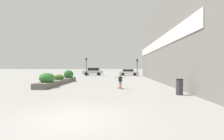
{
  "coord_description": "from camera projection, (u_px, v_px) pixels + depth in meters",
  "views": [
    {
      "loc": [
        1.67,
        -6.15,
        1.86
      ],
      "look_at": [
        0.61,
        20.47,
        1.4
      ],
      "focal_mm": 28.0,
      "sensor_mm": 36.0,
      "label": 1
    }
  ],
  "objects": [
    {
      "name": "skateboarder",
      "position": [
        120.0,
        80.0,
        14.91
      ],
      "size": [
        0.97,
        0.57,
        1.15
      ],
      "rotation": [
        0.0,
        0.0,
        0.5
      ],
      "color": "tan",
      "rests_on": "skateboard"
    },
    {
      "name": "traffic_light_left",
      "position": [
        86.0,
        64.0,
        33.41
      ],
      "size": [
        0.28,
        0.3,
        3.62
      ],
      "color": "black",
      "rests_on": "ground_plane"
    },
    {
      "name": "skateboard",
      "position": [
        120.0,
        88.0,
        14.92
      ],
      "size": [
        0.53,
        0.77,
        0.1
      ],
      "rotation": [
        0.0,
        0.0,
        0.5
      ],
      "color": "maroon",
      "rests_on": "ground_plane"
    },
    {
      "name": "car_leftmost",
      "position": [
        93.0,
        71.0,
        39.22
      ],
      "size": [
        4.47,
        1.92,
        1.68
      ],
      "rotation": [
        0.0,
        0.0,
        1.57
      ],
      "color": "#BCBCC1",
      "rests_on": "ground_plane"
    },
    {
      "name": "building_wall_right",
      "position": [
        168.0,
        39.0,
        18.49
      ],
      "size": [
        0.67,
        34.83,
        9.68
      ],
      "color": "gray",
      "rests_on": "ground_plane"
    },
    {
      "name": "car_center_left",
      "position": [
        175.0,
        72.0,
        38.83
      ],
      "size": [
        4.25,
        2.0,
        1.58
      ],
      "rotation": [
        0.0,
        0.0,
        -1.57
      ],
      "color": "black",
      "rests_on": "ground_plane"
    },
    {
      "name": "car_center_right",
      "position": [
        128.0,
        72.0,
        38.43
      ],
      "size": [
        4.17,
        1.98,
        1.36
      ],
      "rotation": [
        0.0,
        0.0,
        -1.57
      ],
      "color": "silver",
      "rests_on": "ground_plane"
    },
    {
      "name": "ground_plane",
      "position": [
        72.0,
        119.0,
        6.24
      ],
      "size": [
        300.0,
        300.0,
        0.0
      ],
      "primitive_type": "plane",
      "color": "gray"
    },
    {
      "name": "trash_bin",
      "position": [
        179.0,
        87.0,
        11.61
      ],
      "size": [
        0.47,
        0.47,
        1.07
      ],
      "color": "#38383D",
      "rests_on": "ground_plane"
    },
    {
      "name": "planter_box",
      "position": [
        59.0,
        79.0,
        19.01
      ],
      "size": [
        1.34,
        9.95,
        1.46
      ],
      "color": "#605B54",
      "rests_on": "ground_plane"
    },
    {
      "name": "traffic_light_right",
      "position": [
        137.0,
        65.0,
        32.68
      ],
      "size": [
        0.28,
        0.3,
        3.37
      ],
      "color": "black",
      "rests_on": "ground_plane"
    }
  ]
}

